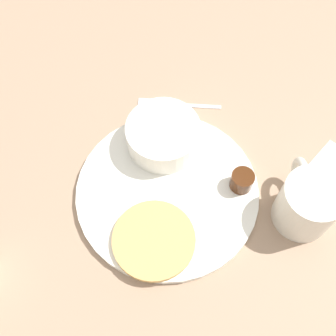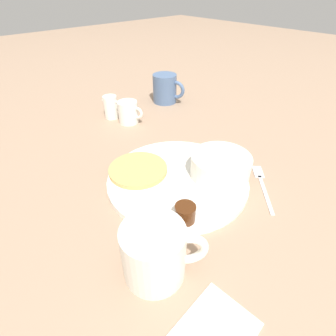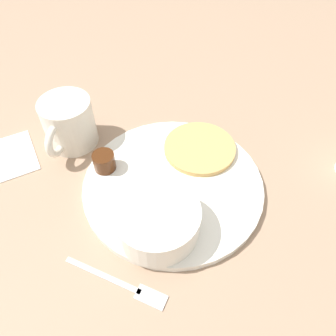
{
  "view_description": "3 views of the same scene",
  "coord_description": "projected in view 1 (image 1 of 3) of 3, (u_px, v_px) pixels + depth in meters",
  "views": [
    {
      "loc": [
        0.21,
        -0.19,
        0.61
      ],
      "look_at": [
        -0.02,
        0.02,
        0.04
      ],
      "focal_mm": 45.0,
      "sensor_mm": 36.0,
      "label": 1
    },
    {
      "loc": [
        0.3,
        0.3,
        0.35
      ],
      "look_at": [
        0.02,
        -0.01,
        0.04
      ],
      "focal_mm": 28.0,
      "sensor_mm": 36.0,
      "label": 2
    },
    {
      "loc": [
        -0.29,
        0.13,
        0.43
      ],
      "look_at": [
        0.02,
        0.0,
        0.03
      ],
      "focal_mm": 35.0,
      "sensor_mm": 36.0,
      "label": 3
    }
  ],
  "objects": [
    {
      "name": "ground_plane",
      "position": [
        167.0,
        193.0,
        0.67
      ],
      "size": [
        4.0,
        4.0,
        0.0
      ],
      "primitive_type": "plane",
      "color": "#9E7F66"
    },
    {
      "name": "plate",
      "position": [
        167.0,
        192.0,
        0.67
      ],
      "size": [
        0.29,
        0.29,
        0.01
      ],
      "color": "white",
      "rests_on": "ground_plane"
    },
    {
      "name": "pancake_stack",
      "position": [
        154.0,
        240.0,
        0.62
      ],
      "size": [
        0.12,
        0.12,
        0.01
      ],
      "color": "tan",
      "rests_on": "plate"
    },
    {
      "name": "bowl",
      "position": [
        163.0,
        135.0,
        0.68
      ],
      "size": [
        0.12,
        0.12,
        0.05
      ],
      "color": "white",
      "rests_on": "plate"
    },
    {
      "name": "syrup_cup",
      "position": [
        242.0,
        181.0,
        0.65
      ],
      "size": [
        0.04,
        0.04,
        0.03
      ],
      "color": "#47230F",
      "rests_on": "plate"
    },
    {
      "name": "butter_ramekin",
      "position": [
        173.0,
        124.0,
        0.7
      ],
      "size": [
        0.04,
        0.04,
        0.04
      ],
      "color": "white",
      "rests_on": "plate"
    },
    {
      "name": "coffee_mug",
      "position": [
        307.0,
        203.0,
        0.62
      ],
      "size": [
        0.11,
        0.1,
        0.09
      ],
      "color": "silver",
      "rests_on": "ground_plane"
    },
    {
      "name": "fork",
      "position": [
        169.0,
        104.0,
        0.75
      ],
      "size": [
        0.12,
        0.11,
        0.0
      ],
      "color": "silver",
      "rests_on": "ground_plane"
    }
  ]
}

